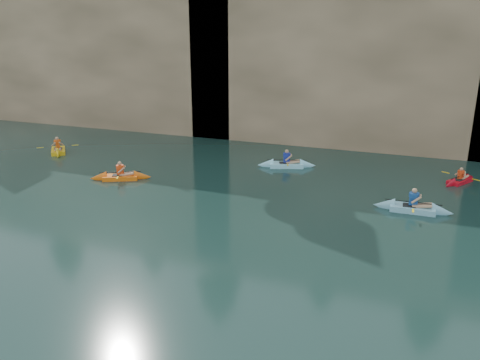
% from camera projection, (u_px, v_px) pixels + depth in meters
% --- Properties ---
extents(ground, '(160.00, 160.00, 0.00)m').
position_uv_depth(ground, '(164.00, 318.00, 13.09)').
color(ground, black).
rests_on(ground, ground).
extents(cliff, '(70.00, 16.00, 12.00)m').
position_uv_depth(cliff, '(349.00, 53.00, 37.88)').
color(cliff, tan).
rests_on(cliff, ground).
extents(cliff_slab_west, '(26.00, 2.40, 10.56)m').
position_uv_depth(cliff_slab_west, '(89.00, 62.00, 38.51)').
color(cliff_slab_west, tan).
rests_on(cliff_slab_west, ground).
extents(cliff_slab_center, '(24.00, 2.40, 11.40)m').
position_uv_depth(cliff_slab_center, '(362.00, 63.00, 30.71)').
color(cliff_slab_center, tan).
rests_on(cliff_slab_center, ground).
extents(sea_cave_west, '(4.50, 1.00, 4.00)m').
position_uv_depth(sea_cave_west, '(108.00, 104.00, 38.23)').
color(sea_cave_west, black).
rests_on(sea_cave_west, ground).
extents(sea_cave_center, '(3.50, 1.00, 3.20)m').
position_uv_depth(sea_cave_center, '(270.00, 120.00, 33.47)').
color(sea_cave_center, black).
rests_on(sea_cave_center, ground).
extents(kayaker_orange, '(3.24, 2.21, 1.24)m').
position_uv_depth(kayaker_orange, '(121.00, 177.00, 25.28)').
color(kayaker_orange, orange).
rests_on(kayaker_orange, ground).
extents(kayaker_ltblue_near, '(3.41, 2.62, 1.34)m').
position_uv_depth(kayaker_ltblue_near, '(413.00, 208.00, 20.77)').
color(kayaker_ltblue_near, '#81C2D9').
rests_on(kayaker_ltblue_near, ground).
extents(kayaker_red_far, '(1.99, 2.75, 1.03)m').
position_uv_depth(kayaker_red_far, '(460.00, 180.00, 24.74)').
color(kayaker_red_far, red).
rests_on(kayaker_red_far, ground).
extents(kayaker_yellow, '(2.73, 2.96, 1.33)m').
position_uv_depth(kayaker_yellow, '(58.00, 150.00, 30.84)').
color(kayaker_yellow, gold).
rests_on(kayaker_yellow, ground).
extents(kayaker_ltblue_mid, '(3.51, 2.44, 1.31)m').
position_uv_depth(kayaker_ltblue_mid, '(286.00, 164.00, 27.59)').
color(kayaker_ltblue_mid, '#98E9FF').
rests_on(kayaker_ltblue_mid, ground).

